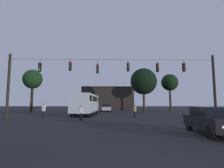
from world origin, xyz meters
The scene contains 12 objects.
ground_plane centered at (0.00, 24.50, 0.00)m, with size 168.00×168.00×0.00m, color black.
overhead_signal_span centered at (0.01, 15.07, 4.29)m, with size 22.51×0.44×7.04m.
city_bus centered at (-3.71, 22.82, 1.87)m, with size 3.06×11.11×3.00m.
car_near_right centered at (5.28, 5.85, 0.80)m, with size 2.17×4.45×1.52m.
car_far_left centered at (-0.96, 33.78, 0.80)m, with size 2.21×4.46×1.52m.
pedestrian_crossing_left centered at (2.60, 16.85, 0.89)m, with size 0.32×0.41×1.59m.
pedestrian_crossing_center centered at (-7.57, 15.90, 1.00)m, with size 0.31×0.40×1.76m.
pedestrian_crossing_right centered at (-3.22, 14.15, 0.85)m, with size 0.34×0.42×1.52m.
corner_building centered at (-0.51, 48.58, 3.14)m, with size 14.11×9.46×6.27m.
tree_left_silhouette centered at (13.23, 35.11, 6.27)m, with size 3.69×3.69×8.19m.
tree_behind_building centered at (-15.46, 31.63, 6.42)m, with size 3.79×3.79×8.41m.
tree_right_far centered at (6.60, 31.16, 6.05)m, with size 5.24×5.24×8.69m.
Camera 1 is at (-0.57, -4.21, 1.71)m, focal length 28.89 mm.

